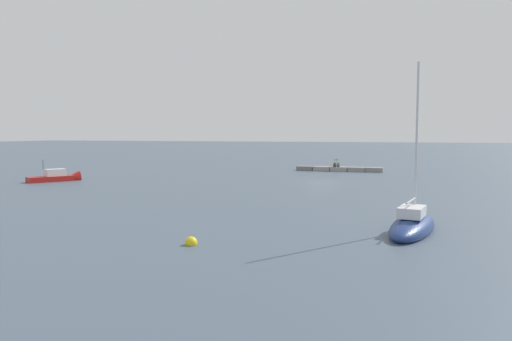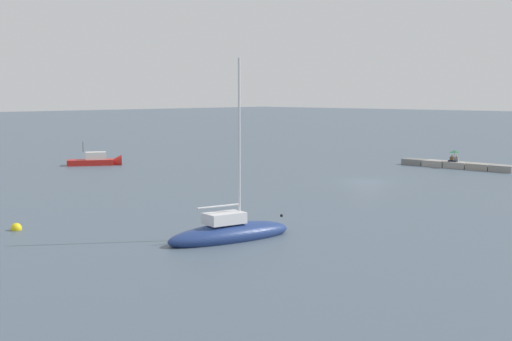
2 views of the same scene
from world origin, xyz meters
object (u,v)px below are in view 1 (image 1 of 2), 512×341
Objects in this scene: sailboat_navy_outer at (412,225)px; mooring_buoy_near at (191,243)px; person_seated_brown_right at (335,165)px; person_seated_grey_left at (338,165)px; motorboat_red_mid at (59,178)px; umbrella_open_green at (337,160)px.

sailboat_navy_outer is 15.96× the size of mooring_buoy_near.
person_seated_brown_right is at bearing -90.70° from mooring_buoy_near.
sailboat_navy_outer is at bearing 105.21° from person_seated_brown_right.
person_seated_grey_left is 1.00× the size of person_seated_brown_right.
mooring_buoy_near is at bearing -8.69° from motorboat_red_mid.
sailboat_navy_outer reaches higher than motorboat_red_mid.
person_seated_grey_left is 0.12× the size of motorboat_red_mid.
person_seated_grey_left is 1.12× the size of mooring_buoy_near.
sailboat_navy_outer reaches higher than person_seated_brown_right.
umbrella_open_green is 0.12× the size of sailboat_navy_outer.
motorboat_red_mid is at bearing 41.33° from person_seated_brown_right.
umbrella_open_green reaches higher than person_seated_grey_left.
motorboat_red_mid is (40.42, -18.61, -0.03)m from sailboat_navy_outer.
person_seated_brown_right is at bearing 12.82° from umbrella_open_green.
motorboat_red_mid is at bearing 40.82° from person_seated_grey_left.
person_seated_grey_left is 0.89m from umbrella_open_green.
motorboat_red_mid is (30.51, 24.85, -0.57)m from person_seated_grey_left.
umbrella_open_green is 0.21× the size of motorboat_red_mid.
sailboat_navy_outer is 13.04m from mooring_buoy_near.
sailboat_navy_outer reaches higher than mooring_buoy_near.
person_seated_brown_right is 38.91m from motorboat_red_mid.
sailboat_navy_outer is 1.72× the size of motorboat_red_mid.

